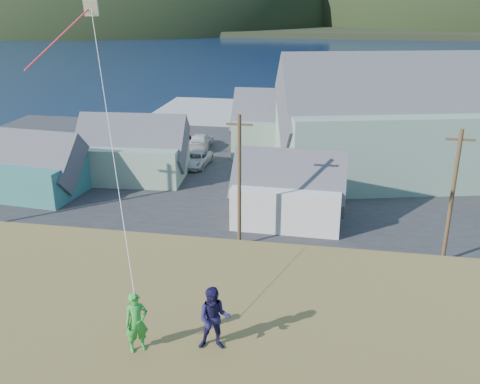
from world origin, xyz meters
name	(u,v)px	position (x,y,z in m)	size (l,w,h in m)	color
ground	(258,259)	(0.00, 0.00, 0.00)	(900.00, 900.00, 0.00)	#0A1638
grass_strip	(253,274)	(0.00, -2.00, 0.05)	(110.00, 8.00, 0.10)	#4C3D19
waterfront_lot	(285,172)	(0.00, 17.00, 0.06)	(72.00, 36.00, 0.12)	#28282B
wharf	(257,113)	(-6.00, 40.00, 0.45)	(26.00, 14.00, 0.90)	gray
far_shore	(334,17)	(0.00, 330.00, 1.00)	(900.00, 320.00, 2.00)	black
far_hills	(401,20)	(35.59, 279.38, 2.00)	(760.00, 265.00, 143.00)	black
shed_teal	(31,167)	(-19.34, 7.83, 2.35)	(8.43, 6.26, 6.26)	#337766
shed_palegreen_near	(132,151)	(-12.91, 13.03, 2.57)	(9.77, 6.55, 6.81)	gray
shed_white	(289,190)	(1.25, 6.03, 2.41)	(7.94, 5.40, 6.24)	silver
shed_palegreen_far	(291,125)	(-0.11, 23.23, 2.97)	(11.76, 6.96, 7.81)	slate
utility_poles	(198,178)	(-4.07, 1.50, 4.51)	(30.58, 0.24, 9.59)	#47331E
parked_cars	(185,145)	(-10.68, 21.54, 0.84)	(25.33, 12.32, 1.51)	maroon
kite_flyer_green	(136,323)	(-0.24, -18.81, 7.96)	(0.56, 0.37, 1.53)	green
kite_flyer_navy	(214,319)	(1.56, -18.41, 8.02)	(0.79, 0.62, 1.63)	#18153B
kite_rig	(87,15)	(-4.20, -11.59, 14.62)	(2.60, 4.05, 10.49)	beige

